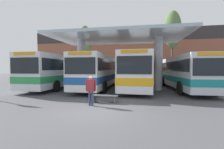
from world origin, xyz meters
TOP-DOWN VIEW (x-y plane):
  - ground_plane at (0.00, 0.00)m, footprint 100.00×100.00m
  - townhouse_backdrop at (0.00, 23.07)m, footprint 40.00×0.58m
  - station_canopy at (0.00, 7.68)m, footprint 12.73×6.73m
  - transit_bus_left_bay at (-6.39, 8.48)m, footprint 2.95×11.35m
  - transit_bus_center_bay at (-1.96, 8.25)m, footprint 2.87×10.92m
  - transit_bus_right_bay at (1.95, 9.03)m, footprint 3.15×12.19m
  - transit_bus_far_right_bay at (6.28, 8.43)m, footprint 3.09×10.65m
  - waiting_bench_near_pillar at (0.00, 1.65)m, footprint 1.62×0.44m
  - pedestrian_waiting at (-0.60, 0.83)m, footprint 0.61×0.25m
  - poplar_tree_behind_left at (6.95, 16.58)m, footprint 2.52×2.52m
  - poplar_tree_behind_right at (-6.61, 16.35)m, footprint 2.15×2.15m
  - parked_car_street at (7.06, 20.24)m, footprint 4.60×2.15m

SIDE VIEW (x-z plane):
  - ground_plane at x=0.00m, z-range 0.00..0.00m
  - waiting_bench_near_pillar at x=0.00m, z-range 0.11..0.57m
  - pedestrian_waiting at x=-0.60m, z-range 0.18..1.83m
  - parked_car_street at x=7.06m, z-range -0.03..2.12m
  - transit_bus_far_right_bay at x=6.28m, z-range 0.20..3.33m
  - transit_bus_center_bay at x=-1.96m, z-range 0.20..3.47m
  - transit_bus_left_bay at x=-6.39m, z-range 0.19..3.53m
  - transit_bus_right_bay at x=1.95m, z-range 0.19..3.55m
  - station_canopy at x=0.00m, z-range 1.93..7.19m
  - townhouse_backdrop at x=0.00m, z-range 0.81..10.61m
  - poplar_tree_behind_right at x=-6.61m, z-range 2.06..11.07m
  - poplar_tree_behind_left at x=6.95m, z-range 2.46..13.06m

